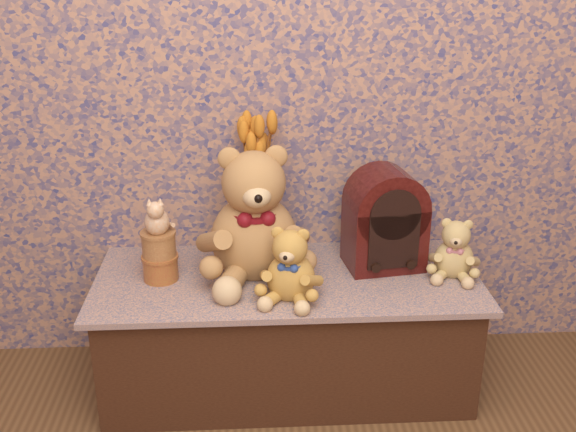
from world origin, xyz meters
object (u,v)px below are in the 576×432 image
(teddy_medium, at_px, (291,260))
(cathedral_radio, at_px, (385,218))
(ceramic_vase, at_px, (258,233))
(cat_figurine, at_px, (156,214))
(biscuit_tin_lower, at_px, (161,268))
(teddy_large, at_px, (253,206))
(teddy_small, at_px, (455,245))

(teddy_medium, relative_size, cathedral_radio, 0.72)
(ceramic_vase, distance_m, cat_figurine, 0.39)
(teddy_medium, xyz_separation_m, biscuit_tin_lower, (-0.43, 0.14, -0.09))
(teddy_medium, relative_size, ceramic_vase, 1.36)
(teddy_large, relative_size, teddy_medium, 1.88)
(teddy_large, distance_m, ceramic_vase, 0.19)
(teddy_large, xyz_separation_m, cathedral_radio, (0.45, 0.03, -0.06))
(ceramic_vase, bearing_deg, cathedral_radio, -11.60)
(cathedral_radio, xyz_separation_m, ceramic_vase, (-0.43, 0.09, -0.08))
(teddy_medium, bearing_deg, cat_figurine, 177.24)
(teddy_large, xyz_separation_m, teddy_medium, (0.11, -0.18, -0.11))
(teddy_large, height_order, teddy_medium, teddy_large)
(biscuit_tin_lower, xyz_separation_m, cat_figurine, (0.00, 0.00, 0.19))
(teddy_small, xyz_separation_m, biscuit_tin_lower, (-0.98, 0.02, -0.07))
(ceramic_vase, distance_m, biscuit_tin_lower, 0.36)
(teddy_medium, xyz_separation_m, cathedral_radio, (0.33, 0.21, 0.05))
(teddy_large, height_order, cat_figurine, teddy_large)
(ceramic_vase, bearing_deg, teddy_large, -96.55)
(cathedral_radio, height_order, biscuit_tin_lower, cathedral_radio)
(teddy_medium, relative_size, biscuit_tin_lower, 2.21)
(teddy_small, relative_size, biscuit_tin_lower, 1.89)
(teddy_medium, bearing_deg, teddy_large, 137.58)
(cathedral_radio, bearing_deg, teddy_medium, -156.88)
(teddy_small, bearing_deg, teddy_large, -168.14)
(biscuit_tin_lower, bearing_deg, cathedral_radio, 4.87)
(teddy_large, distance_m, teddy_medium, 0.24)
(ceramic_vase, bearing_deg, teddy_small, -14.74)
(teddy_large, bearing_deg, ceramic_vase, 77.50)
(teddy_large, xyz_separation_m, teddy_small, (0.67, -0.06, -0.13))
(teddy_large, xyz_separation_m, cat_figurine, (-0.31, -0.04, -0.00))
(cathedral_radio, xyz_separation_m, biscuit_tin_lower, (-0.76, -0.06, -0.13))
(cathedral_radio, height_order, cat_figurine, cathedral_radio)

